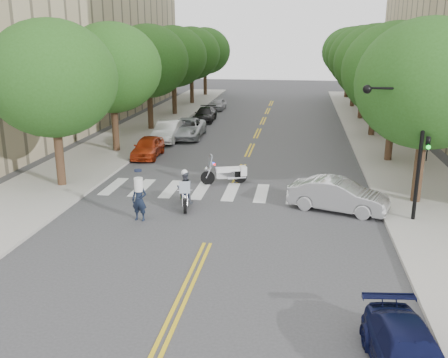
% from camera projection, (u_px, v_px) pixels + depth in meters
% --- Properties ---
extents(ground, '(140.00, 140.00, 0.00)m').
position_uv_depth(ground, '(207.00, 243.00, 19.00)').
color(ground, '#38383A').
rests_on(ground, ground).
extents(sidewalk_left, '(5.00, 60.00, 0.15)m').
position_uv_depth(sidewalk_left, '(143.00, 129.00, 41.23)').
color(sidewalk_left, '#9E9991').
rests_on(sidewalk_left, ground).
extents(sidewalk_right, '(5.00, 60.00, 0.15)m').
position_uv_depth(sidewalk_right, '(380.00, 136.00, 38.48)').
color(sidewalk_right, '#9E9991').
rests_on(sidewalk_right, ground).
extents(tree_l_0, '(6.40, 6.40, 8.45)m').
position_uv_depth(tree_l_0, '(52.00, 79.00, 24.41)').
color(tree_l_0, '#382316').
rests_on(tree_l_0, ground).
extents(tree_l_1, '(6.40, 6.40, 8.45)m').
position_uv_depth(tree_l_1, '(112.00, 68.00, 32.00)').
color(tree_l_1, '#382316').
rests_on(tree_l_1, ground).
extents(tree_l_2, '(6.40, 6.40, 8.45)m').
position_uv_depth(tree_l_2, '(148.00, 61.00, 39.59)').
color(tree_l_2, '#382316').
rests_on(tree_l_2, ground).
extents(tree_l_3, '(6.40, 6.40, 8.45)m').
position_uv_depth(tree_l_3, '(173.00, 57.00, 47.18)').
color(tree_l_3, '#382316').
rests_on(tree_l_3, ground).
extents(tree_l_4, '(6.40, 6.40, 8.45)m').
position_uv_depth(tree_l_4, '(191.00, 53.00, 54.76)').
color(tree_l_4, '#382316').
rests_on(tree_l_4, ground).
extents(tree_l_5, '(6.40, 6.40, 8.45)m').
position_uv_depth(tree_l_5, '(205.00, 51.00, 62.35)').
color(tree_l_5, '#382316').
rests_on(tree_l_5, ground).
extents(tree_r_0, '(6.40, 6.40, 8.45)m').
position_uv_depth(tree_r_0, '(428.00, 84.00, 21.86)').
color(tree_r_0, '#382316').
rests_on(tree_r_0, ground).
extents(tree_r_1, '(6.40, 6.40, 8.45)m').
position_uv_depth(tree_r_1, '(396.00, 71.00, 29.45)').
color(tree_r_1, '#382316').
rests_on(tree_r_1, ground).
extents(tree_r_2, '(6.40, 6.40, 8.45)m').
position_uv_depth(tree_r_2, '(377.00, 63.00, 37.04)').
color(tree_r_2, '#382316').
rests_on(tree_r_2, ground).
extents(tree_r_3, '(6.40, 6.40, 8.45)m').
position_uv_depth(tree_r_3, '(364.00, 58.00, 44.63)').
color(tree_r_3, '#382316').
rests_on(tree_r_3, ground).
extents(tree_r_4, '(6.40, 6.40, 8.45)m').
position_uv_depth(tree_r_4, '(355.00, 54.00, 52.22)').
color(tree_r_4, '#382316').
rests_on(tree_r_4, ground).
extents(tree_r_5, '(6.40, 6.40, 8.45)m').
position_uv_depth(tree_r_5, '(349.00, 52.00, 59.81)').
color(tree_r_5, '#382316').
rests_on(tree_r_5, ground).
extents(traffic_signal_pole, '(2.82, 0.42, 6.00)m').
position_uv_depth(traffic_signal_pole, '(410.00, 136.00, 20.16)').
color(traffic_signal_pole, black).
rests_on(traffic_signal_pole, ground).
extents(motorcycle_police, '(0.86, 2.18, 1.79)m').
position_uv_depth(motorcycle_police, '(185.00, 190.00, 22.81)').
color(motorcycle_police, black).
rests_on(motorcycle_police, ground).
extents(motorcycle_parked, '(2.41, 1.17, 1.61)m').
position_uv_depth(motorcycle_parked, '(228.00, 173.00, 26.43)').
color(motorcycle_parked, black).
rests_on(motorcycle_parked, ground).
extents(officer_standing, '(0.70, 0.50, 1.81)m').
position_uv_depth(officer_standing, '(139.00, 200.00, 21.12)').
color(officer_standing, black).
rests_on(officer_standing, ground).
extents(convertible, '(4.66, 2.82, 1.45)m').
position_uv_depth(convertible, '(338.00, 195.00, 22.33)').
color(convertible, '#BDBCBE').
rests_on(convertible, ground).
extents(sedan_blue, '(2.08, 4.18, 1.17)m').
position_uv_depth(sedan_blue, '(410.00, 357.00, 11.39)').
color(sedan_blue, '#0D1136').
rests_on(sedan_blue, ground).
extents(parked_car_a, '(1.73, 3.97, 1.33)m').
position_uv_depth(parked_car_a, '(148.00, 147.00, 32.06)').
color(parked_car_a, '#BE3614').
rests_on(parked_car_a, ground).
extents(parked_car_b, '(1.67, 4.52, 1.48)m').
position_uv_depth(parked_car_b, '(168.00, 131.00, 36.78)').
color(parked_car_b, white).
rests_on(parked_car_b, ground).
extents(parked_car_c, '(2.61, 5.28, 1.44)m').
position_uv_depth(parked_car_c, '(187.00, 128.00, 38.05)').
color(parked_car_c, '#A2A6A9').
rests_on(parked_car_c, ground).
extents(parked_car_d, '(1.85, 4.34, 1.25)m').
position_uv_depth(parked_car_d, '(205.00, 115.00, 45.10)').
color(parked_car_d, black).
rests_on(parked_car_d, ground).
extents(parked_car_e, '(1.54, 3.54, 1.19)m').
position_uv_depth(parked_car_e, '(218.00, 104.00, 51.84)').
color(parked_car_e, '#9C9CA1').
rests_on(parked_car_e, ground).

